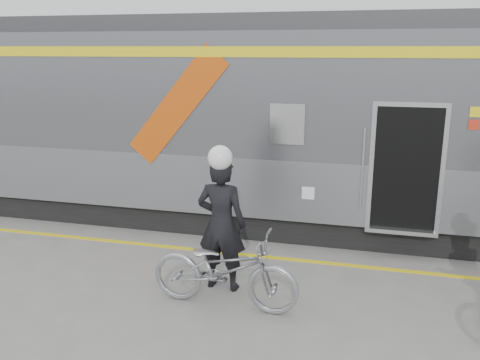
% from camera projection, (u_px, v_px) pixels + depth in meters
% --- Properties ---
extents(ground, '(90.00, 90.00, 0.00)m').
position_uv_depth(ground, '(262.00, 323.00, 6.69)').
color(ground, slate).
rests_on(ground, ground).
extents(train, '(24.00, 3.17, 4.10)m').
position_uv_depth(train, '(290.00, 123.00, 10.19)').
color(train, black).
rests_on(train, ground).
extents(safety_strip, '(24.00, 0.12, 0.01)m').
position_uv_depth(safety_strip, '(288.00, 259.00, 8.71)').
color(safety_strip, yellow).
rests_on(safety_strip, ground).
extents(man, '(0.76, 0.52, 2.02)m').
position_uv_depth(man, '(221.00, 224.00, 7.45)').
color(man, black).
rests_on(man, ground).
extents(bicycle_left, '(2.15, 0.84, 1.11)m').
position_uv_depth(bicycle_left, '(224.00, 269.00, 7.00)').
color(bicycle_left, '#929399').
rests_on(bicycle_left, ground).
extents(helmet_man, '(0.35, 0.35, 0.35)m').
position_uv_depth(helmet_man, '(221.00, 145.00, 7.15)').
color(helmet_man, white).
rests_on(helmet_man, man).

